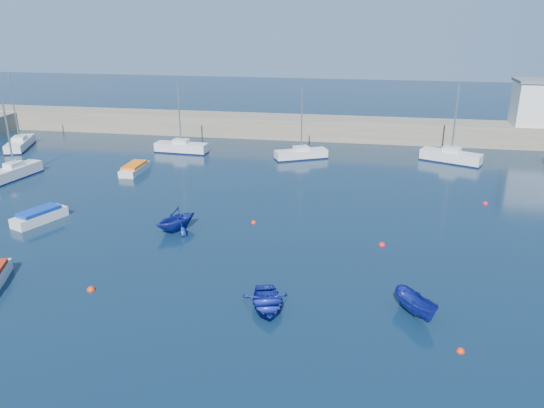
% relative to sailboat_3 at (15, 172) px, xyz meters
% --- Properties ---
extents(ground, '(220.00, 220.00, 0.00)m').
position_rel_sailboat_3_xyz_m(ground, '(25.51, -23.36, -0.64)').
color(ground, '#0C2136').
rests_on(ground, ground).
extents(back_wall, '(96.00, 4.50, 2.60)m').
position_rel_sailboat_3_xyz_m(back_wall, '(25.51, 22.64, 0.66)').
color(back_wall, gray).
rests_on(back_wall, ground).
extents(sailboat_3, '(2.58, 5.93, 7.74)m').
position_rel_sailboat_3_xyz_m(sailboat_3, '(0.00, 0.00, 0.00)').
color(sailboat_3, silver).
rests_on(sailboat_3, ground).
extents(sailboat_4, '(3.99, 6.91, 8.69)m').
position_rel_sailboat_3_xyz_m(sailboat_4, '(-6.91, 10.98, -0.07)').
color(sailboat_4, silver).
rests_on(sailboat_4, ground).
extents(sailboat_5, '(6.16, 2.11, 8.07)m').
position_rel_sailboat_3_xyz_m(sailboat_5, '(12.62, 12.41, -0.02)').
color(sailboat_5, silver).
rests_on(sailboat_5, ground).
extents(sailboat_6, '(5.87, 4.02, 7.62)m').
position_rel_sailboat_3_xyz_m(sailboat_6, '(26.54, 12.05, -0.08)').
color(sailboat_6, silver).
rests_on(sailboat_6, ground).
extents(sailboat_7, '(6.47, 4.22, 8.44)m').
position_rel_sailboat_3_xyz_m(sailboat_7, '(42.57, 13.43, 0.03)').
color(sailboat_7, silver).
rests_on(sailboat_7, ground).
extents(motorboat_1, '(2.89, 4.44, 1.03)m').
position_rel_sailboat_3_xyz_m(motorboat_1, '(8.97, -9.96, -0.16)').
color(motorboat_1, silver).
rests_on(motorboat_1, ground).
extents(motorboat_2, '(1.58, 4.44, 0.91)m').
position_rel_sailboat_3_xyz_m(motorboat_2, '(10.65, 3.90, -0.21)').
color(motorboat_2, silver).
rests_on(motorboat_2, ground).
extents(dinghy_center, '(3.41, 4.13, 0.74)m').
position_rel_sailboat_3_xyz_m(dinghy_center, '(28.59, -19.41, -0.27)').
color(dinghy_center, navy).
rests_on(dinghy_center, ground).
extents(dinghy_left, '(4.40, 4.53, 1.82)m').
position_rel_sailboat_3_xyz_m(dinghy_left, '(19.94, -9.77, 0.27)').
color(dinghy_left, navy).
rests_on(dinghy_left, ground).
extents(dinghy_right, '(2.74, 3.24, 1.21)m').
position_rel_sailboat_3_xyz_m(dinghy_right, '(36.55, -18.67, -0.04)').
color(dinghy_right, navy).
rests_on(dinghy_right, ground).
extents(buoy_0, '(0.48, 0.48, 0.48)m').
position_rel_sailboat_3_xyz_m(buoy_0, '(18.10, -19.22, -0.64)').
color(buoy_0, red).
rests_on(buoy_0, ground).
extents(buoy_1, '(0.48, 0.48, 0.48)m').
position_rel_sailboat_3_xyz_m(buoy_1, '(34.96, -9.82, -0.64)').
color(buoy_1, red).
rests_on(buoy_1, ground).
extents(buoy_2, '(0.41, 0.41, 0.41)m').
position_rel_sailboat_3_xyz_m(buoy_2, '(38.44, -21.64, -0.64)').
color(buoy_2, red).
rests_on(buoy_2, ground).
extents(buoy_3, '(0.41, 0.41, 0.41)m').
position_rel_sailboat_3_xyz_m(buoy_3, '(25.30, -7.33, -0.64)').
color(buoy_3, red).
rests_on(buoy_3, ground).
extents(buoy_4, '(0.44, 0.44, 0.44)m').
position_rel_sailboat_3_xyz_m(buoy_4, '(43.71, 0.27, -0.64)').
color(buoy_4, red).
rests_on(buoy_4, ground).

